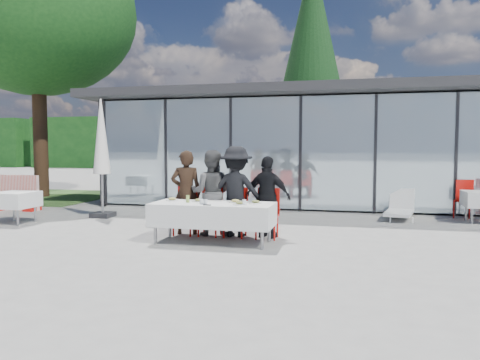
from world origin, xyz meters
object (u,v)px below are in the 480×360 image
at_px(dining_table, 213,214).
at_px(plate_c, 235,201).
at_px(diner_chair_a, 186,208).
at_px(diner_chair_c, 236,210).
at_px(market_umbrella, 101,143).
at_px(diner_c, 236,191).
at_px(folded_eyeglasses, 207,205).
at_px(spare_chair_b, 462,197).
at_px(conifer_tree, 312,54).
at_px(plate_d, 256,202).
at_px(diner_chair_b, 211,209).
at_px(spare_table_left, 15,200).
at_px(diner_a, 186,192).
at_px(juice_bottle, 188,199).
at_px(diner_chair_d, 268,211).
at_px(lounger, 400,208).
at_px(plate_b, 199,201).
at_px(deciduous_tree, 37,13).
at_px(plate_extra, 240,203).
at_px(diner_b, 211,193).
at_px(diner_d, 268,197).
at_px(plate_a, 172,199).

height_order(dining_table, plate_c, plate_c).
bearing_deg(diner_chair_a, diner_chair_c, 0.00).
bearing_deg(market_umbrella, plate_c, -29.60).
distance_m(diner_c, folded_eyeglasses, 1.15).
bearing_deg(spare_chair_b, diner_chair_c, -143.27).
bearing_deg(market_umbrella, spare_chair_b, 12.68).
relative_size(folded_eyeglasses, conifer_tree, 0.01).
height_order(plate_d, folded_eyeglasses, plate_d).
xyz_separation_m(folded_eyeglasses, market_umbrella, (-3.69, 2.80, 1.13)).
height_order(diner_chair_b, spare_table_left, diner_chair_b).
distance_m(diner_chair_a, plate_c, 1.38).
distance_m(diner_a, plate_d, 1.73).
bearing_deg(dining_table, diner_chair_c, 71.27).
relative_size(juice_bottle, market_umbrella, 0.05).
distance_m(diner_chair_d, market_umbrella, 5.07).
height_order(diner_a, diner_chair_a, diner_a).
height_order(diner_chair_c, plate_c, diner_chair_c).
xyz_separation_m(market_umbrella, lounger, (7.35, 1.51, -1.63)).
xyz_separation_m(diner_chair_c, market_umbrella, (-3.94, 1.69, 1.35)).
distance_m(plate_b, lounger, 5.57).
xyz_separation_m(plate_c, plate_d, (0.39, -0.04, 0.00)).
relative_size(plate_b, spare_table_left, 0.29).
height_order(plate_b, deciduous_tree, deciduous_tree).
xyz_separation_m(folded_eyeglasses, deciduous_tree, (-8.41, 6.76, 5.72)).
xyz_separation_m(diner_chair_d, deciduous_tree, (-9.30, 5.64, 5.94)).
distance_m(diner_a, diner_chair_d, 1.73).
height_order(juice_bottle, folded_eyeglasses, juice_bottle).
distance_m(plate_d, plate_extra, 0.34).
relative_size(plate_b, plate_d, 1.00).
height_order(diner_c, plate_b, diner_c).
xyz_separation_m(diner_b, spare_table_left, (-4.87, 0.29, -0.31)).
xyz_separation_m(plate_c, market_umbrella, (-4.09, 2.32, 1.11)).
relative_size(diner_a, folded_eyeglasses, 12.27).
height_order(diner_c, plate_extra, diner_c).
bearing_deg(diner_d, conifer_tree, -74.60).
bearing_deg(dining_table, plate_extra, -16.15).
distance_m(diner_chair_a, diner_d, 1.72).
bearing_deg(diner_chair_b, diner_chair_d, 0.00).
distance_m(diner_b, market_umbrella, 3.95).
bearing_deg(diner_chair_a, deciduous_tree, 143.43).
relative_size(diner_a, plate_a, 6.85).
bearing_deg(plate_b, diner_a, 126.53).
height_order(diner_d, conifer_tree, conifer_tree).
bearing_deg(dining_table, diner_chair_d, 39.85).
distance_m(diner_chair_a, plate_extra, 1.65).
xyz_separation_m(diner_chair_c, plate_d, (0.54, -0.67, 0.24)).
xyz_separation_m(diner_a, folded_eyeglasses, (0.80, -1.12, -0.10)).
relative_size(deciduous_tree, conifer_tree, 0.89).
xyz_separation_m(diner_chair_b, diner_c, (0.52, 0.00, 0.36)).
bearing_deg(spare_table_left, diner_b, -3.44).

